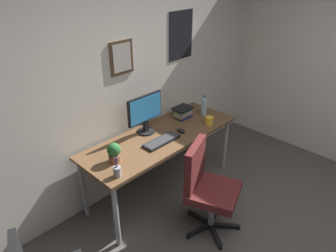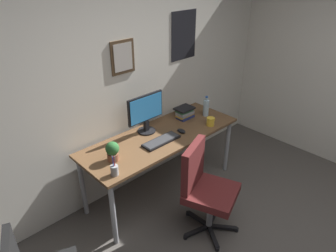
# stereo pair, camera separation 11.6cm
# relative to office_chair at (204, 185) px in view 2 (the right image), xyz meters

# --- Properties ---
(wall_back) EXTENTS (4.40, 0.10, 2.60)m
(wall_back) POSITION_rel_office_chair_xyz_m (0.07, 1.13, 0.77)
(wall_back) COLOR silver
(wall_back) RESTS_ON ground_plane
(desk) EXTENTS (1.85, 0.67, 0.75)m
(desk) POSITION_rel_office_chair_xyz_m (0.10, 0.71, 0.15)
(desk) COLOR brown
(desk) RESTS_ON ground_plane
(office_chair) EXTENTS (0.59, 0.60, 0.95)m
(office_chair) POSITION_rel_office_chair_xyz_m (0.00, 0.00, 0.00)
(office_chair) COLOR #591E1E
(office_chair) RESTS_ON ground_plane
(monitor) EXTENTS (0.46, 0.20, 0.43)m
(monitor) POSITION_rel_office_chair_xyz_m (0.04, 0.89, 0.46)
(monitor) COLOR black
(monitor) RESTS_ON desk
(keyboard) EXTENTS (0.43, 0.15, 0.03)m
(keyboard) POSITION_rel_office_chair_xyz_m (0.00, 0.61, 0.23)
(keyboard) COLOR black
(keyboard) RESTS_ON desk
(computer_mouse) EXTENTS (0.06, 0.11, 0.04)m
(computer_mouse) POSITION_rel_office_chair_xyz_m (0.30, 0.61, 0.24)
(computer_mouse) COLOR black
(computer_mouse) RESTS_ON desk
(water_bottle) EXTENTS (0.07, 0.07, 0.25)m
(water_bottle) POSITION_rel_office_chair_xyz_m (0.82, 0.70, 0.33)
(water_bottle) COLOR silver
(water_bottle) RESTS_ON desk
(coffee_mug_near) EXTENTS (0.13, 0.09, 0.10)m
(coffee_mug_near) POSITION_rel_office_chair_xyz_m (0.67, 0.49, 0.27)
(coffee_mug_near) COLOR yellow
(coffee_mug_near) RESTS_ON desk
(potted_plant) EXTENTS (0.13, 0.13, 0.20)m
(potted_plant) POSITION_rel_office_chair_xyz_m (-0.55, 0.68, 0.33)
(potted_plant) COLOR brown
(potted_plant) RESTS_ON desk
(pen_cup) EXTENTS (0.07, 0.07, 0.20)m
(pen_cup) POSITION_rel_office_chair_xyz_m (-0.68, 0.47, 0.28)
(pen_cup) COLOR #9EA0A5
(pen_cup) RESTS_ON desk
(book_stack_left) EXTENTS (0.22, 0.17, 0.13)m
(book_stack_left) POSITION_rel_office_chair_xyz_m (0.59, 0.83, 0.29)
(book_stack_left) COLOR navy
(book_stack_left) RESTS_ON desk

